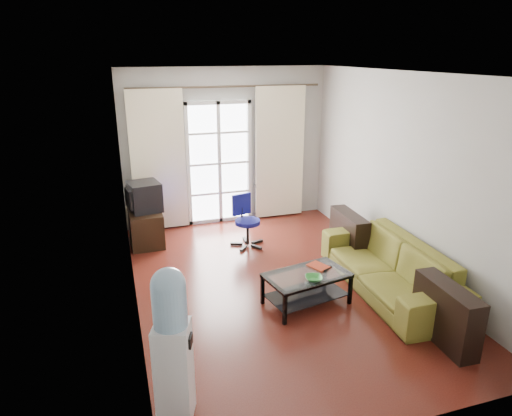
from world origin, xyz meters
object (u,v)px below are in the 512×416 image
Objects in this scene: tv_stand at (146,227)px; water_cooler at (172,343)px; crt_tv at (143,197)px; sofa at (389,267)px; task_chair at (247,231)px; coffee_table at (307,285)px.

tv_stand is 0.54× the size of water_cooler.
sofa is at bearing -52.36° from crt_tv.
tv_stand is at bearing 108.25° from water_cooler.
crt_tv is at bearing 143.21° from task_chair.
crt_tv is (-2.83, 2.54, 0.44)m from sofa.
sofa reaches higher than tv_stand.
tv_stand is 1.31× the size of crt_tv.
coffee_table is at bearing 56.57° from water_cooler.
coffee_table is at bearing -87.38° from sofa.
sofa is 3.83m from crt_tv.
task_chair is (1.51, -0.56, -0.03)m from tv_stand.
crt_tv is 1.71m from task_chair.
crt_tv is at bearing 123.70° from coffee_table.
tv_stand is 1.61m from task_chair.
crt_tv is at bearing 108.24° from water_cooler.
water_cooler is (-0.08, -3.88, -0.05)m from crt_tv.
coffee_table is 1.91× the size of crt_tv.
task_chair is at bearing -143.22° from sofa.
coffee_table is 3.01m from tv_stand.
tv_stand is 3.86m from water_cooler.
sofa is 2.34m from task_chair.
sofa is 2.81× the size of task_chair.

